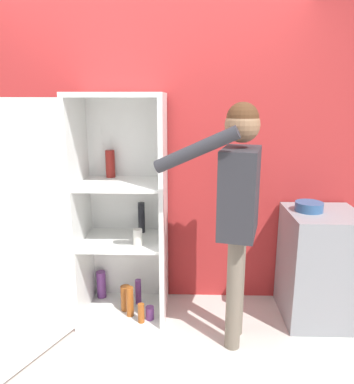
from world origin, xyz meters
TOP-DOWN VIEW (x-y plane):
  - ground_plane at (0.00, 0.00)m, footprint 12.00×12.00m
  - wall_back at (0.00, 0.98)m, footprint 7.00×0.06m
  - refrigerator at (-0.32, 0.55)m, footprint 1.03×1.20m
  - person at (0.66, 0.31)m, footprint 0.75×0.55m
  - counter at (1.39, 0.64)m, footprint 0.56×0.58m
  - bowl at (1.27, 0.67)m, footprint 0.21×0.21m

SIDE VIEW (x-z plane):
  - ground_plane at x=0.00m, z-range 0.00..0.00m
  - counter at x=1.39m, z-range 0.00..0.90m
  - refrigerator at x=-0.32m, z-range -0.02..1.77m
  - bowl at x=1.27m, z-range 0.90..0.97m
  - person at x=0.66m, z-range 0.24..1.98m
  - wall_back at x=0.00m, z-range 0.00..2.55m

